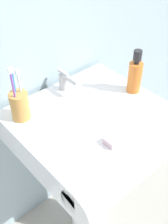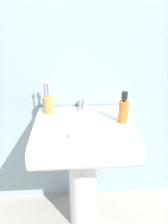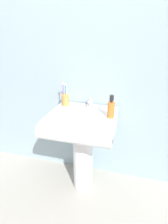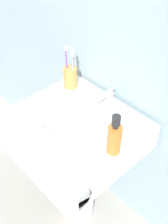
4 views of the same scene
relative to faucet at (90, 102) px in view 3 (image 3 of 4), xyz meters
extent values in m
plane|color=#ADA89E|center=(-0.02, -0.17, -0.81)|extent=(6.00, 6.00, 0.00)
cube|color=#9EB7C1|center=(-0.02, 0.11, 0.39)|extent=(5.00, 0.05, 2.40)
cylinder|color=white|center=(-0.02, -0.17, -0.49)|extent=(0.17, 0.17, 0.64)
cube|color=white|center=(-0.02, -0.17, -0.11)|extent=(0.54, 0.46, 0.13)
cylinder|color=white|center=(-0.02, -0.40, -0.11)|extent=(0.54, 0.13, 0.13)
cylinder|color=#B7B7BC|center=(0.00, 0.01, -0.01)|extent=(0.04, 0.04, 0.07)
cylinder|color=#B7B7BC|center=(0.00, -0.03, 0.02)|extent=(0.02, 0.09, 0.02)
cube|color=#B7B7BC|center=(0.00, 0.01, 0.03)|extent=(0.01, 0.06, 0.01)
cylinder|color=#D19347|center=(-0.22, -0.02, 0.01)|extent=(0.07, 0.07, 0.10)
cylinder|color=purple|center=(-0.24, -0.03, 0.06)|extent=(0.01, 0.01, 0.18)
cube|color=white|center=(-0.24, -0.03, 0.16)|extent=(0.01, 0.01, 0.02)
cylinder|color=white|center=(-0.21, -0.02, 0.05)|extent=(0.01, 0.01, 0.16)
cube|color=white|center=(-0.21, -0.02, 0.14)|extent=(0.01, 0.01, 0.02)
cylinder|color=#338CD8|center=(-0.22, -0.01, 0.05)|extent=(0.01, 0.01, 0.17)
cube|color=white|center=(-0.22, -0.01, 0.15)|extent=(0.01, 0.01, 0.02)
cylinder|color=orange|center=(0.20, -0.18, 0.02)|extent=(0.05, 0.05, 0.12)
cylinder|color=#262628|center=(0.20, -0.18, 0.09)|extent=(0.02, 0.02, 0.01)
cylinder|color=#262628|center=(0.20, -0.18, 0.11)|extent=(0.03, 0.03, 0.04)
cube|color=silver|center=(-0.06, -0.33, -0.03)|extent=(0.08, 0.04, 0.02)
camera|label=1|loc=(-0.56, -0.74, 0.62)|focal=45.00mm
camera|label=2|loc=(-0.09, -1.26, 0.50)|focal=35.00mm
camera|label=3|loc=(0.32, -1.41, 0.52)|focal=28.00mm
camera|label=4|loc=(0.64, -0.74, 0.77)|focal=45.00mm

